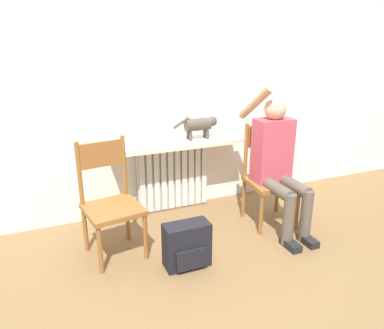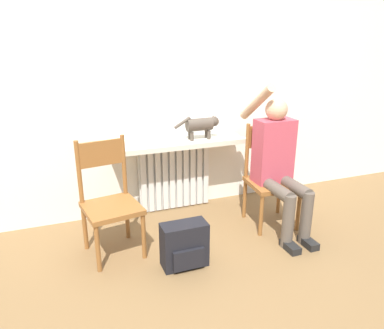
# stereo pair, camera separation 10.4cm
# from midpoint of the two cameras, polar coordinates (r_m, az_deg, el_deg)

# --- Properties ---
(ground_plane) EXTENTS (12.00, 12.00, 0.00)m
(ground_plane) POSITION_cam_midpoint_polar(r_m,az_deg,el_deg) (3.02, 5.49, -15.32)
(ground_plane) COLOR brown
(wall_with_window) EXTENTS (7.00, 0.06, 2.70)m
(wall_with_window) POSITION_cam_midpoint_polar(r_m,az_deg,el_deg) (3.65, -2.48, 13.50)
(wall_with_window) COLOR white
(wall_with_window) RESTS_ON ground_plane
(radiator) EXTENTS (0.74, 0.08, 0.70)m
(radiator) POSITION_cam_midpoint_polar(r_m,az_deg,el_deg) (3.81, -1.90, -1.75)
(radiator) COLOR silver
(radiator) RESTS_ON ground_plane
(windowsill) EXTENTS (1.32, 0.32, 0.05)m
(windowsill) POSITION_cam_midpoint_polar(r_m,az_deg,el_deg) (3.59, -1.39, 3.24)
(windowsill) COLOR beige
(windowsill) RESTS_ON radiator
(window_glass) EXTENTS (1.27, 0.01, 1.00)m
(window_glass) POSITION_cam_midpoint_polar(r_m,az_deg,el_deg) (3.63, -2.28, 11.84)
(window_glass) COLOR white
(window_glass) RESTS_ON windowsill
(chair_left) EXTENTS (0.48, 0.48, 0.94)m
(chair_left) POSITION_cam_midpoint_polar(r_m,az_deg,el_deg) (3.06, -11.53, -5.24)
(chair_left) COLOR brown
(chair_left) RESTS_ON ground_plane
(chair_right) EXTENTS (0.46, 0.46, 0.94)m
(chair_right) POSITION_cam_midpoint_polar(r_m,az_deg,el_deg) (3.57, 12.66, -1.74)
(chair_right) COLOR brown
(chair_right) RESTS_ON ground_plane
(person) EXTENTS (0.36, 0.98, 1.33)m
(person) POSITION_cam_midpoint_polar(r_m,az_deg,el_deg) (3.41, 13.91, 0.59)
(person) COLOR brown
(person) RESTS_ON ground_plane
(cat) EXTENTS (0.46, 0.12, 0.23)m
(cat) POSITION_cam_midpoint_polar(r_m,az_deg,el_deg) (3.62, 2.30, 6.09)
(cat) COLOR #4C4238
(cat) RESTS_ON windowsill
(backpack) EXTENTS (0.35, 0.20, 0.36)m
(backpack) POSITION_cam_midpoint_polar(r_m,az_deg,el_deg) (2.94, -0.11, -12.24)
(backpack) COLOR black
(backpack) RESTS_ON ground_plane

